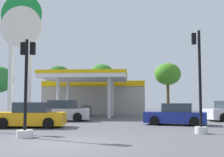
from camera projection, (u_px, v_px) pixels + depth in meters
name	position (u px, v px, depth m)	size (l,w,h in m)	color
ground_plane	(60.00, 144.00, 10.57)	(90.00, 90.00, 0.00)	#56565B
gas_station	(95.00, 96.00, 33.89)	(11.88, 14.00, 4.30)	#ADA89E
station_pole_sign	(21.00, 36.00, 31.59)	(4.75, 0.56, 13.77)	white
car_1	(175.00, 115.00, 18.61)	(4.29, 2.57, 1.44)	black
car_2	(61.00, 112.00, 22.11)	(4.76, 2.47, 1.64)	black
car_4	(30.00, 116.00, 16.91)	(4.36, 2.21, 1.51)	black
traffic_signal_0	(26.00, 103.00, 12.44)	(0.73, 0.73, 4.38)	silver
traffic_signal_1	(200.00, 98.00, 13.87)	(0.63, 0.66, 5.16)	silver
tree_1	(59.00, 77.00, 39.41)	(3.45, 3.45, 6.48)	brown
tree_2	(102.00, 79.00, 37.54)	(3.78, 3.78, 6.49)	brown
tree_3	(168.00, 74.00, 38.72)	(3.61, 3.61, 6.78)	brown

